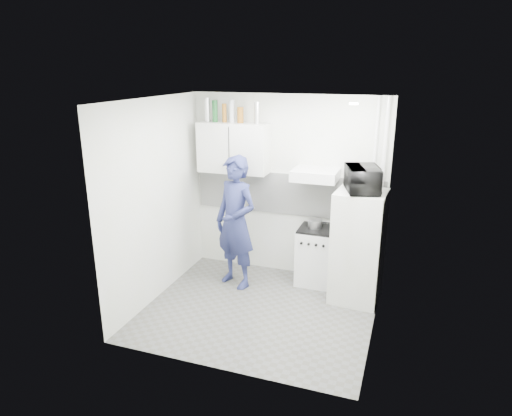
% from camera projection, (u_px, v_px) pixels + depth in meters
% --- Properties ---
extents(floor, '(2.80, 2.80, 0.00)m').
position_uv_depth(floor, '(259.00, 310.00, 5.78)').
color(floor, '#595959').
rests_on(floor, ground).
extents(ceiling, '(2.80, 2.80, 0.00)m').
position_uv_depth(ceiling, '(259.00, 100.00, 5.00)').
color(ceiling, white).
rests_on(ceiling, wall_back).
extents(wall_back, '(2.80, 0.00, 2.80)m').
position_uv_depth(wall_back, '(288.00, 187.00, 6.52)').
color(wall_back, silver).
rests_on(wall_back, floor).
extents(wall_left, '(0.00, 2.60, 2.60)m').
position_uv_depth(wall_left, '(156.00, 201.00, 5.83)').
color(wall_left, silver).
rests_on(wall_left, floor).
extents(wall_right, '(0.00, 2.60, 2.60)m').
position_uv_depth(wall_right, '(381.00, 225.00, 4.95)').
color(wall_right, silver).
rests_on(wall_right, floor).
extents(person, '(0.79, 0.66, 1.84)m').
position_uv_depth(person, '(236.00, 222.00, 6.20)').
color(person, navy).
rests_on(person, floor).
extents(stove, '(0.49, 0.49, 0.79)m').
position_uv_depth(stove, '(316.00, 256.00, 6.41)').
color(stove, silver).
rests_on(stove, floor).
extents(fridge, '(0.65, 0.65, 1.47)m').
position_uv_depth(fridge, '(358.00, 247.00, 5.85)').
color(fridge, beige).
rests_on(fridge, floor).
extents(stove_top, '(0.47, 0.47, 0.03)m').
position_uv_depth(stove_top, '(317.00, 229.00, 6.28)').
color(stove_top, black).
rests_on(stove_top, stove).
extents(saucepan, '(0.19, 0.19, 0.11)m').
position_uv_depth(saucepan, '(315.00, 224.00, 6.29)').
color(saucepan, silver).
rests_on(saucepan, stove_top).
extents(microwave, '(0.65, 0.53, 0.31)m').
position_uv_depth(microwave, '(363.00, 179.00, 5.58)').
color(microwave, black).
rests_on(microwave, fridge).
extents(bottle_a, '(0.08, 0.08, 0.33)m').
position_uv_depth(bottle_a, '(207.00, 110.00, 6.40)').
color(bottle_a, silver).
rests_on(bottle_a, upper_cabinet).
extents(bottle_b, '(0.08, 0.08, 0.30)m').
position_uv_depth(bottle_b, '(215.00, 111.00, 6.37)').
color(bottle_b, '#144C1E').
rests_on(bottle_b, upper_cabinet).
extents(bottle_c, '(0.06, 0.06, 0.26)m').
position_uv_depth(bottle_c, '(224.00, 113.00, 6.33)').
color(bottle_c, brown).
rests_on(bottle_c, upper_cabinet).
extents(bottle_d, '(0.07, 0.07, 0.31)m').
position_uv_depth(bottle_d, '(232.00, 111.00, 6.29)').
color(bottle_d, '#B2B7BC').
rests_on(bottle_d, upper_cabinet).
extents(canister_a, '(0.09, 0.09, 0.22)m').
position_uv_depth(canister_a, '(240.00, 115.00, 6.26)').
color(canister_a, brown).
rests_on(canister_a, upper_cabinet).
extents(bottle_e, '(0.07, 0.07, 0.29)m').
position_uv_depth(bottle_e, '(257.00, 113.00, 6.17)').
color(bottle_e, silver).
rests_on(bottle_e, upper_cabinet).
extents(upper_cabinet, '(1.00, 0.35, 0.70)m').
position_uv_depth(upper_cabinet, '(234.00, 148.00, 6.43)').
color(upper_cabinet, beige).
rests_on(upper_cabinet, wall_back).
extents(range_hood, '(0.60, 0.50, 0.14)m').
position_uv_depth(range_hood, '(315.00, 175.00, 6.07)').
color(range_hood, silver).
rests_on(range_hood, wall_back).
extents(backsplash, '(2.74, 0.03, 0.60)m').
position_uv_depth(backsplash, '(287.00, 194.00, 6.53)').
color(backsplash, white).
rests_on(backsplash, wall_back).
extents(pipe_a, '(0.05, 0.05, 2.60)m').
position_uv_depth(pipe_a, '(381.00, 197.00, 6.03)').
color(pipe_a, silver).
rests_on(pipe_a, floor).
extents(pipe_b, '(0.04, 0.04, 2.60)m').
position_uv_depth(pipe_b, '(371.00, 196.00, 6.07)').
color(pipe_b, silver).
rests_on(pipe_b, floor).
extents(ceiling_spot_fixture, '(0.10, 0.10, 0.02)m').
position_uv_depth(ceiling_spot_fixture, '(354.00, 104.00, 4.88)').
color(ceiling_spot_fixture, white).
rests_on(ceiling_spot_fixture, ceiling).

